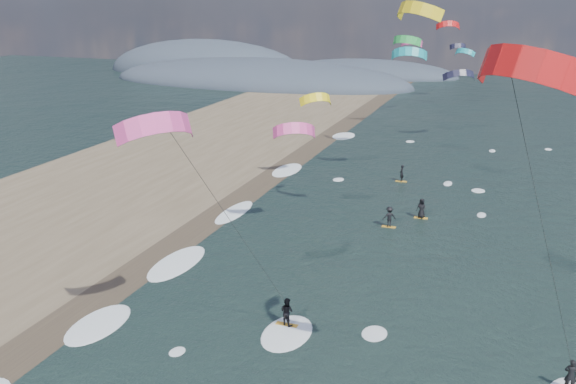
% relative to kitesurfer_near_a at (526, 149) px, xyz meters
% --- Properties ---
extents(wet_sand_strip, '(3.00, 240.00, 0.00)m').
position_rel_kitesurfer_near_a_xyz_m(wet_sand_strip, '(-23.18, 6.62, -12.47)').
color(wet_sand_strip, '#382D23').
rests_on(wet_sand_strip, ground).
extents(coastal_hills, '(80.00, 41.00, 15.00)m').
position_rel_kitesurfer_near_a_xyz_m(coastal_hills, '(-56.02, 104.48, -12.48)').
color(coastal_hills, '#3D4756').
rests_on(coastal_hills, ground).
extents(kitesurfer_near_a, '(7.73, 9.23, 16.57)m').
position_rel_kitesurfer_near_a_xyz_m(kitesurfer_near_a, '(0.00, 0.00, 0.00)').
color(kitesurfer_near_a, gold).
rests_on(kitesurfer_near_a, ground).
extents(kitesurfer_near_b, '(6.80, 9.20, 13.45)m').
position_rel_kitesurfer_near_a_xyz_m(kitesurfer_near_b, '(-13.67, 1.92, -3.94)').
color(kitesurfer_near_b, gold).
rests_on(kitesurfer_near_b, ground).
extents(far_kitesurfers, '(4.60, 13.80, 1.70)m').
position_rel_kitesurfer_near_a_xyz_m(far_kitesurfers, '(-8.79, 26.87, -11.63)').
color(far_kitesurfers, gold).
rests_on(far_kitesurfers, ground).
extents(bg_kite_field, '(14.33, 72.97, 9.71)m').
position_rel_kitesurfer_near_a_xyz_m(bg_kite_field, '(-11.29, 49.33, -1.14)').
color(bg_kite_field, black).
rests_on(bg_kite_field, ground).
extents(shoreline_surf, '(2.40, 79.40, 0.11)m').
position_rel_kitesurfer_near_a_xyz_m(shoreline_surf, '(-21.98, 11.37, -12.48)').
color(shoreline_surf, white).
rests_on(shoreline_surf, ground).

